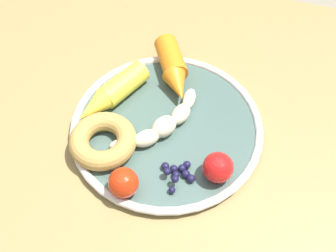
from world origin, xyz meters
TOP-DOWN VIEW (x-y plane):
  - dining_table at (0.00, 0.00)m, footprint 0.91×0.79m
  - plate at (-0.00, -0.01)m, footprint 0.30×0.30m
  - banana at (0.00, -0.00)m, footprint 0.11×0.15m
  - carrot_orange at (0.02, -0.11)m, footprint 0.10×0.13m
  - carrot_yellow at (0.10, -0.04)m, footprint 0.09×0.14m
  - donut at (0.08, 0.05)m, footprint 0.13×0.13m
  - blueberry_pile at (-0.04, 0.07)m, footprint 0.05×0.06m
  - tomato_near at (-0.09, 0.05)m, footprint 0.04×0.04m
  - tomato_mid at (0.02, 0.11)m, footprint 0.04×0.04m

SIDE VIEW (x-z plane):
  - dining_table at x=0.00m, z-range 0.25..0.95m
  - plate at x=0.00m, z-range 0.70..0.72m
  - blueberry_pile at x=-0.04m, z-range 0.71..0.73m
  - banana at x=0.00m, z-range 0.71..0.74m
  - donut at x=0.08m, z-range 0.71..0.74m
  - carrot_yellow at x=0.10m, z-range 0.71..0.75m
  - carrot_orange at x=0.02m, z-range 0.71..0.75m
  - tomato_mid at x=0.02m, z-range 0.71..0.76m
  - tomato_near at x=-0.09m, z-range 0.71..0.76m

